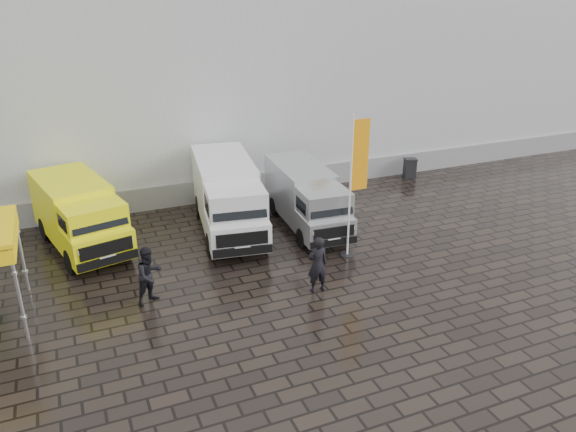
# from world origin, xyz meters

# --- Properties ---
(ground) EXTENTS (120.00, 120.00, 0.00)m
(ground) POSITION_xyz_m (0.00, 0.00, 0.00)
(ground) COLOR black
(ground) RESTS_ON ground
(exhibition_hall) EXTENTS (44.00, 16.00, 12.00)m
(exhibition_hall) POSITION_xyz_m (2.00, 16.00, 6.00)
(exhibition_hall) COLOR silver
(exhibition_hall) RESTS_ON ground
(hall_plinth) EXTENTS (44.00, 0.15, 1.00)m
(hall_plinth) POSITION_xyz_m (2.00, 7.95, 0.50)
(hall_plinth) COLOR gray
(hall_plinth) RESTS_ON ground
(van_yellow) EXTENTS (3.18, 5.59, 2.43)m
(van_yellow) POSITION_xyz_m (-7.28, 5.14, 1.22)
(van_yellow) COLOR #FFFD0D
(van_yellow) RESTS_ON ground
(van_white) EXTENTS (2.93, 6.39, 2.67)m
(van_white) POSITION_xyz_m (-2.01, 4.59, 1.33)
(van_white) COLOR white
(van_white) RESTS_ON ground
(van_silver) EXTENTS (2.12, 5.43, 2.31)m
(van_silver) POSITION_xyz_m (0.91, 3.78, 1.15)
(van_silver) COLOR #BABDBF
(van_silver) RESTS_ON ground
(flagpole) EXTENTS (0.88, 0.50, 5.03)m
(flagpole) POSITION_xyz_m (1.40, 0.99, 2.81)
(flagpole) COLOR black
(flagpole) RESTS_ON ground
(wheelie_bin) EXTENTS (0.73, 0.73, 0.95)m
(wheelie_bin) POSITION_xyz_m (8.08, 7.34, 0.48)
(wheelie_bin) COLOR black
(wheelie_bin) RESTS_ON ground
(person_front) EXTENTS (0.67, 0.45, 1.84)m
(person_front) POSITION_xyz_m (-0.83, -0.83, 0.92)
(person_front) COLOR black
(person_front) RESTS_ON ground
(person_tent) EXTENTS (1.09, 1.02, 1.79)m
(person_tent) POSITION_xyz_m (-5.69, 0.52, 0.90)
(person_tent) COLOR black
(person_tent) RESTS_ON ground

